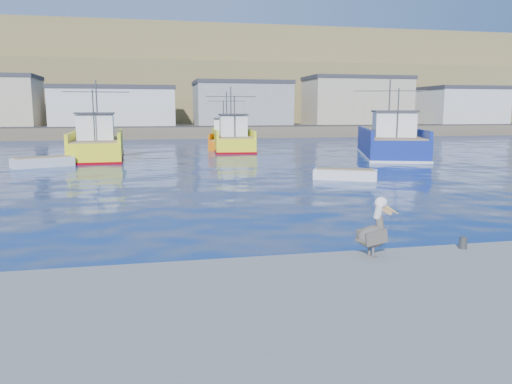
# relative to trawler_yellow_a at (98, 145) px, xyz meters

# --- Properties ---
(ground) EXTENTS (260.00, 260.00, 0.00)m
(ground) POSITION_rel_trawler_yellow_a_xyz_m (9.06, -29.68, -1.08)
(ground) COLOR navy
(ground) RESTS_ON ground
(dock_bollards) EXTENTS (36.20, 0.20, 0.30)m
(dock_bollards) POSITION_rel_trawler_yellow_a_xyz_m (9.66, -33.08, -0.43)
(dock_bollards) COLOR #4C4C4C
(dock_bollards) RESTS_ON dock
(far_shore) EXTENTS (200.00, 81.00, 24.00)m
(far_shore) POSITION_rel_trawler_yellow_a_xyz_m (9.06, 79.53, 7.89)
(far_shore) COLOR brown
(far_shore) RESTS_ON ground
(trawler_yellow_a) EXTENTS (5.54, 12.27, 6.62)m
(trawler_yellow_a) POSITION_rel_trawler_yellow_a_xyz_m (0.00, 0.00, 0.00)
(trawler_yellow_a) COLOR yellow
(trawler_yellow_a) RESTS_ON ground
(trawler_yellow_b) EXTENTS (5.14, 11.11, 6.46)m
(trawler_yellow_b) POSITION_rel_trawler_yellow_a_xyz_m (12.48, 6.23, -0.07)
(trawler_yellow_b) COLOR yellow
(trawler_yellow_b) RESTS_ON ground
(trawler_blue) EXTENTS (8.80, 14.19, 6.78)m
(trawler_blue) POSITION_rel_trawler_yellow_a_xyz_m (24.98, -3.43, 0.07)
(trawler_blue) COLOR navy
(trawler_blue) RESTS_ON ground
(boat_orange) EXTENTS (4.55, 7.84, 5.96)m
(boat_orange) POSITION_rel_trawler_yellow_a_xyz_m (12.10, 8.05, -0.10)
(boat_orange) COLOR #C95503
(boat_orange) RESTS_ON ground
(skiff_left) EXTENTS (4.31, 3.10, 0.89)m
(skiff_left) POSITION_rel_trawler_yellow_a_xyz_m (-3.17, -6.31, -0.80)
(skiff_left) COLOR silver
(skiff_left) RESTS_ON ground
(skiff_mid) EXTENTS (3.78, 2.73, 0.78)m
(skiff_mid) POSITION_rel_trawler_yellow_a_xyz_m (15.38, -16.97, -0.83)
(skiff_mid) COLOR silver
(skiff_mid) RESTS_ON ground
(skiff_far) EXTENTS (2.25, 3.78, 0.78)m
(skiff_far) POSITION_rel_trawler_yellow_a_xyz_m (30.33, 6.22, -0.84)
(skiff_far) COLOR silver
(skiff_far) RESTS_ON ground
(pelican) EXTENTS (1.17, 0.56, 1.44)m
(pelican) POSITION_rel_trawler_yellow_a_xyz_m (9.55, -33.25, 0.03)
(pelican) COLOR #595451
(pelican) RESTS_ON dock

